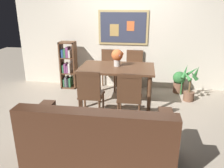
{
  "coord_description": "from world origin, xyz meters",
  "views": [
    {
      "loc": [
        0.47,
        -3.93,
        1.91
      ],
      "look_at": [
        -0.04,
        -0.36,
        0.65
      ],
      "focal_mm": 36.55,
      "sensor_mm": 36.0,
      "label": 1
    }
  ],
  "objects_px": {
    "potted_ivy": "(179,81)",
    "dining_chair_near_right": "(129,94)",
    "dining_table": "(117,72)",
    "dining_chair_near_left": "(90,92)",
    "potted_palm": "(190,85)",
    "leather_couch": "(99,141)",
    "flower_vase": "(117,56)",
    "dining_chair_far_left": "(109,66)",
    "dining_chair_far_right": "(134,67)",
    "bookshelf": "(68,66)"
  },
  "relations": [
    {
      "from": "dining_table",
      "to": "dining_chair_near_right",
      "type": "relative_size",
      "value": 1.6
    },
    {
      "from": "potted_ivy",
      "to": "potted_palm",
      "type": "relative_size",
      "value": 0.65
    },
    {
      "from": "dining_table",
      "to": "bookshelf",
      "type": "bearing_deg",
      "value": 149.42
    },
    {
      "from": "potted_ivy",
      "to": "potted_palm",
      "type": "xyz_separation_m",
      "value": [
        0.15,
        -0.44,
        0.07
      ]
    },
    {
      "from": "dining_chair_near_left",
      "to": "leather_couch",
      "type": "xyz_separation_m",
      "value": [
        0.36,
        -1.08,
        -0.23
      ]
    },
    {
      "from": "leather_couch",
      "to": "dining_chair_near_left",
      "type": "bearing_deg",
      "value": 108.37
    },
    {
      "from": "dining_table",
      "to": "dining_chair_near_left",
      "type": "relative_size",
      "value": 1.6
    },
    {
      "from": "potted_ivy",
      "to": "dining_chair_near_right",
      "type": "bearing_deg",
      "value": -121.8
    },
    {
      "from": "dining_table",
      "to": "leather_couch",
      "type": "xyz_separation_m",
      "value": [
        0.02,
        -1.91,
        -0.35
      ]
    },
    {
      "from": "dining_table",
      "to": "leather_couch",
      "type": "bearing_deg",
      "value": -89.53
    },
    {
      "from": "dining_chair_near_left",
      "to": "bookshelf",
      "type": "xyz_separation_m",
      "value": [
        -0.92,
        1.58,
        -0.01
      ]
    },
    {
      "from": "potted_palm",
      "to": "leather_couch",
      "type": "bearing_deg",
      "value": -123.19
    },
    {
      "from": "leather_couch",
      "to": "bookshelf",
      "type": "relative_size",
      "value": 1.63
    },
    {
      "from": "dining_chair_far_left",
      "to": "dining_chair_far_right",
      "type": "bearing_deg",
      "value": 0.06
    },
    {
      "from": "dining_chair_far_left",
      "to": "dining_chair_far_right",
      "type": "relative_size",
      "value": 1.0
    },
    {
      "from": "dining_chair_far_left",
      "to": "potted_ivy",
      "type": "distance_m",
      "value": 1.65
    },
    {
      "from": "dining_chair_far_left",
      "to": "potted_palm",
      "type": "distance_m",
      "value": 1.87
    },
    {
      "from": "dining_table",
      "to": "leather_couch",
      "type": "height_order",
      "value": "leather_couch"
    },
    {
      "from": "dining_chair_near_right",
      "to": "dining_chair_far_right",
      "type": "relative_size",
      "value": 1.0
    },
    {
      "from": "dining_chair_near_left",
      "to": "potted_ivy",
      "type": "relative_size",
      "value": 1.8
    },
    {
      "from": "dining_table",
      "to": "dining_chair_far_right",
      "type": "height_order",
      "value": "dining_chair_far_right"
    },
    {
      "from": "dining_table",
      "to": "bookshelf",
      "type": "height_order",
      "value": "bookshelf"
    },
    {
      "from": "dining_chair_far_left",
      "to": "dining_chair_near_left",
      "type": "bearing_deg",
      "value": -91.53
    },
    {
      "from": "dining_chair_far_right",
      "to": "potted_palm",
      "type": "xyz_separation_m",
      "value": [
        1.18,
        -0.55,
        -0.2
      ]
    },
    {
      "from": "dining_chair_far_left",
      "to": "dining_table",
      "type": "bearing_deg",
      "value": -71.15
    },
    {
      "from": "dining_chair_far_right",
      "to": "potted_ivy",
      "type": "height_order",
      "value": "dining_chair_far_right"
    },
    {
      "from": "dining_chair_far_right",
      "to": "potted_ivy",
      "type": "xyz_separation_m",
      "value": [
        1.02,
        -0.11,
        -0.27
      ]
    },
    {
      "from": "dining_chair_near_right",
      "to": "flower_vase",
      "type": "bearing_deg",
      "value": 108.68
    },
    {
      "from": "dining_table",
      "to": "dining_chair_near_left",
      "type": "height_order",
      "value": "dining_chair_near_left"
    },
    {
      "from": "flower_vase",
      "to": "dining_chair_far_right",
      "type": "bearing_deg",
      "value": 69.54
    },
    {
      "from": "dining_table",
      "to": "dining_chair_far_left",
      "type": "distance_m",
      "value": 0.93
    },
    {
      "from": "dining_chair_near_left",
      "to": "dining_chair_far_left",
      "type": "height_order",
      "value": "same"
    },
    {
      "from": "dining_chair_far_left",
      "to": "bookshelf",
      "type": "distance_m",
      "value": 0.97
    },
    {
      "from": "dining_chair_near_right",
      "to": "leather_couch",
      "type": "distance_m",
      "value": 1.11
    },
    {
      "from": "dining_chair_far_left",
      "to": "flower_vase",
      "type": "xyz_separation_m",
      "value": [
        0.3,
        -0.81,
        0.42
      ]
    },
    {
      "from": "dining_chair_far_right",
      "to": "leather_couch",
      "type": "distance_m",
      "value": 2.81
    },
    {
      "from": "dining_table",
      "to": "flower_vase",
      "type": "height_order",
      "value": "flower_vase"
    },
    {
      "from": "leather_couch",
      "to": "bookshelf",
      "type": "height_order",
      "value": "bookshelf"
    },
    {
      "from": "bookshelf",
      "to": "dining_table",
      "type": "bearing_deg",
      "value": -30.58
    },
    {
      "from": "potted_palm",
      "to": "dining_chair_far_right",
      "type": "bearing_deg",
      "value": 155.04
    },
    {
      "from": "flower_vase",
      "to": "dining_table",
      "type": "bearing_deg",
      "value": -88.65
    },
    {
      "from": "dining_table",
      "to": "flower_vase",
      "type": "relative_size",
      "value": 4.32
    },
    {
      "from": "dining_chair_far_right",
      "to": "potted_ivy",
      "type": "relative_size",
      "value": 1.8
    },
    {
      "from": "potted_ivy",
      "to": "dining_chair_far_left",
      "type": "bearing_deg",
      "value": 176.08
    },
    {
      "from": "dining_table",
      "to": "flower_vase",
      "type": "bearing_deg",
      "value": 91.35
    },
    {
      "from": "flower_vase",
      "to": "potted_ivy",
      "type": "bearing_deg",
      "value": 27.71
    },
    {
      "from": "dining_chair_near_left",
      "to": "dining_chair_far_left",
      "type": "relative_size",
      "value": 1.0
    },
    {
      "from": "dining_chair_near_right",
      "to": "potted_ivy",
      "type": "xyz_separation_m",
      "value": [
        1.01,
        1.63,
        -0.27
      ]
    },
    {
      "from": "potted_ivy",
      "to": "flower_vase",
      "type": "distance_m",
      "value": 1.65
    },
    {
      "from": "dining_table",
      "to": "dining_chair_near_right",
      "type": "distance_m",
      "value": 0.93
    }
  ]
}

